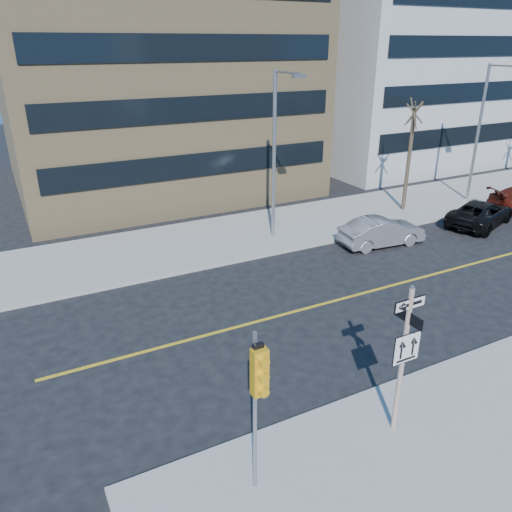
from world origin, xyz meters
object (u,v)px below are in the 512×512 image
traffic_signal (258,385)px  streetlight_a (277,146)px  parked_car_b (382,232)px  streetlight_b (483,125)px  street_tree_west (414,116)px  sign_pole (404,353)px  parked_car_c (480,213)px

traffic_signal → streetlight_a: bearing=59.2°
parked_car_b → streetlight_b: size_ratio=0.53×
traffic_signal → street_tree_west: bearing=39.4°
sign_pole → parked_car_b: (8.27, 10.23, -1.73)m
parked_car_b → streetlight_b: 10.97m
traffic_signal → street_tree_west: street_tree_west is taller
traffic_signal → streetlight_b: bearing=31.4°
parked_car_b → streetlight_b: streetlight_b is taller
street_tree_west → parked_car_c: bearing=-61.5°
parked_car_b → streetlight_b: (9.73, 3.04, 4.05)m
sign_pole → streetlight_b: size_ratio=0.51×
parked_car_b → streetlight_a: 6.63m
parked_car_b → streetlight_a: (-4.27, 3.04, 4.05)m
parked_car_c → streetlight_b: streetlight_b is taller
sign_pole → traffic_signal: bearing=-177.9°
sign_pole → streetlight_a: bearing=73.2°
sign_pole → street_tree_west: 19.22m
streetlight_a → street_tree_west: streetlight_a is taller
parked_car_c → streetlight_b: size_ratio=0.61×
traffic_signal → parked_car_c: size_ratio=0.82×
streetlight_a → streetlight_b: size_ratio=1.00×
parked_car_b → parked_car_c: size_ratio=0.87×
sign_pole → traffic_signal: sign_pole is taller
sign_pole → street_tree_west: size_ratio=0.64×
parked_car_c → streetlight_a: 12.19m
parked_car_c → streetlight_a: streetlight_a is taller
parked_car_c → streetlight_b: bearing=-62.3°
streetlight_b → streetlight_a: bearing=180.0°
streetlight_b → street_tree_west: bearing=173.8°
traffic_signal → streetlight_b: streetlight_b is taller
traffic_signal → parked_car_c: (19.03, 10.22, -2.35)m
parked_car_b → street_tree_west: 7.65m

